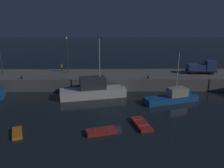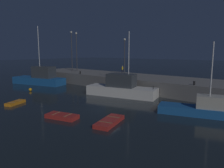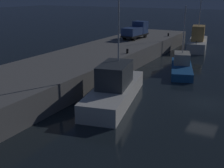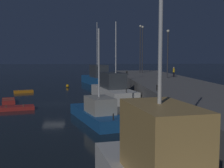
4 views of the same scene
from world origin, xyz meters
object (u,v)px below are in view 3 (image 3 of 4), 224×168
Objects in this scene: utility_truck at (136,30)px; bollard_central at (168,35)px; fishing_boat_white at (198,41)px; fishing_boat_orange at (182,66)px; fishing_trawler_red at (115,88)px; bollard_west at (127,51)px.

utility_truck is 11.53× the size of bollard_central.
fishing_boat_white reaches higher than fishing_boat_orange.
fishing_trawler_red is at bearing 169.33° from fishing_boat_orange.
utility_truck is 6.46m from bollard_central.
bollard_central is (13.70, 6.28, 1.76)m from fishing_boat_orange.
bollard_west is at bearing 19.71° from fishing_trawler_red.
utility_truck is at bearing 19.53° from fishing_trawler_red.
fishing_boat_orange is 13.57m from utility_truck.
utility_truck reaches higher than bollard_west.
fishing_boat_orange is at bearing -10.67° from fishing_trawler_red.
fishing_boat_orange is 16.63× the size of bollard_west.
bollard_central is at bearing 0.91° from bollard_west.
fishing_trawler_red is at bearing -160.47° from utility_truck.
fishing_boat_white reaches higher than fishing_trawler_red.
fishing_boat_white is 16.53m from fishing_boat_orange.
fishing_boat_orange is at bearing -173.68° from fishing_boat_white.
fishing_boat_white is 19.95m from bollard_west.
fishing_boat_white is (29.42, -0.63, 0.10)m from fishing_trawler_red.
utility_truck is (8.60, 10.12, 2.79)m from fishing_boat_orange.
fishing_boat_orange is (13.01, -2.45, -0.45)m from fishing_trawler_red.
bollard_west is (9.96, 3.57, 1.32)m from fishing_trawler_red.
fishing_boat_orange is at bearing -130.37° from utility_truck.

